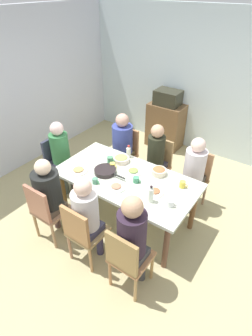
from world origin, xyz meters
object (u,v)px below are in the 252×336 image
person_5 (122,142)px  person_3 (49,192)px  plate_1 (116,187)px  cup_4 (136,180)px  bottle_1 (129,152)px  person_0 (61,152)px  person_1 (87,213)px  plate_0 (133,171)px  chair_2 (127,258)px  person_6 (194,169)px  plate_2 (155,191)px  cup_0 (183,184)px  microwave (168,98)px  cup_3 (113,166)px  person_2 (132,236)px  person_4 (155,155)px  bottle_0 (151,194)px  chair_1 (83,232)px  chair_3 (46,210)px  chair_0 (59,161)px  chair_5 (125,151)px  chair_4 (157,163)px  side_cabinet (165,126)px  bowl_0 (121,159)px  cup_2 (95,181)px  cup_5 (110,160)px  dining_table (126,182)px  cup_1 (171,203)px  chair_6 (194,177)px  bowl_1 (159,171)px

person_5 → person_3: bearing=-90.0°
plate_1 → cup_4: cup_4 is taller
bottle_1 → person_0: bearing=-156.2°
person_1 → plate_0: 0.93m
chair_2 → person_6: (0.00, 1.64, 0.20)m
person_6 → plate_2: bearing=-101.2°
cup_0 → microwave: size_ratio=0.23×
person_5 → plate_0: size_ratio=5.05×
cup_3 → cup_4: size_ratio=0.95×
person_2 → person_4: size_ratio=1.06×
microwave → bottle_0: bearing=-65.9°
chair_1 → chair_3: size_ratio=1.00×
person_4 → chair_3: bearing=-110.9°
chair_0 → cup_0: chair_0 is taller
chair_3 → chair_5: bearing=90.0°
chair_4 → chair_5: bearing=180.0°
person_3 → side_cabinet: 3.03m
bowl_0 → side_cabinet: side_cabinet is taller
bottle_1 → cup_2: bearing=-89.1°
plate_1 → bottle_1: 0.73m
chair_4 → cup_5: chair_4 is taller
plate_2 → side_cabinet: (-1.06, 2.28, -0.33)m
person_4 → microwave: 1.62m
chair_0 → bowl_0: bearing=14.4°
bottle_1 → person_5: bearing=136.7°
chair_0 → bottle_1: bottle_1 is taller
person_3 → cup_4: (0.79, 0.77, 0.07)m
dining_table → person_2: (0.63, -0.77, 0.09)m
person_5 → bowl_0: person_5 is taller
person_3 → bottle_1: (0.37, 1.20, 0.12)m
cup_2 → cup_0: bearing=31.2°
person_3 → bowl_0: 1.10m
chair_0 → person_6: size_ratio=0.76×
plate_1 → cup_1: bearing=7.8°
person_3 → chair_6: (1.25, 1.64, -0.22)m
person_2 → side_cabinet: person_2 is taller
person_0 → cup_5: (0.85, 0.15, 0.09)m
side_cabinet → bowl_0: bearing=-80.6°
cup_1 → cup_3: size_ratio=1.11×
person_6 → side_cabinet: size_ratio=1.32×
chair_2 → dining_table: bearing=125.9°
bowl_1 → cup_4: 0.35m
person_6 → plate_2: (-0.16, -0.82, 0.06)m
chair_2 → person_4: size_ratio=0.74×
person_6 → cup_1: size_ratio=9.76×
person_3 → cup_1: size_ratio=9.97×
chair_3 → side_cabinet: same height
bottle_1 → cup_5: bearing=-113.7°
chair_3 → cup_0: 1.74m
person_6 → plate_2: size_ratio=5.30×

